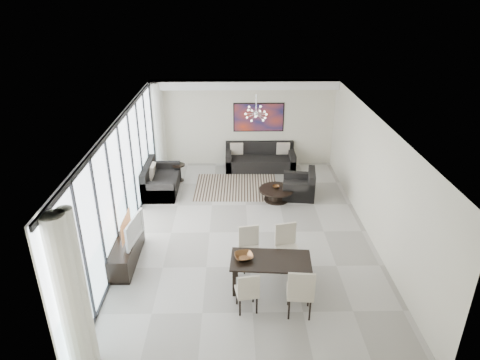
{
  "coord_description": "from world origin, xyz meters",
  "views": [
    {
      "loc": [
        -0.35,
        -9.19,
        5.71
      ],
      "look_at": [
        -0.19,
        0.43,
        1.25
      ],
      "focal_mm": 32.0,
      "sensor_mm": 36.0,
      "label": 1
    }
  ],
  "objects_px": {
    "tv_console": "(126,250)",
    "dining_table": "(271,263)",
    "coffee_table": "(276,194)",
    "sofa_main": "(260,160)",
    "television": "(130,229)"
  },
  "relations": [
    {
      "from": "sofa_main",
      "to": "tv_console",
      "type": "height_order",
      "value": "sofa_main"
    },
    {
      "from": "coffee_table",
      "to": "television",
      "type": "bearing_deg",
      "value": -140.06
    },
    {
      "from": "television",
      "to": "dining_table",
      "type": "relative_size",
      "value": 0.59
    },
    {
      "from": "coffee_table",
      "to": "sofa_main",
      "type": "relative_size",
      "value": 0.44
    },
    {
      "from": "tv_console",
      "to": "coffee_table",
      "type": "bearing_deg",
      "value": 38.53
    },
    {
      "from": "sofa_main",
      "to": "television",
      "type": "relative_size",
      "value": 2.34
    },
    {
      "from": "tv_console",
      "to": "dining_table",
      "type": "height_order",
      "value": "dining_table"
    },
    {
      "from": "sofa_main",
      "to": "tv_console",
      "type": "bearing_deg",
      "value": -122.31
    },
    {
      "from": "sofa_main",
      "to": "dining_table",
      "type": "relative_size",
      "value": 1.38
    },
    {
      "from": "television",
      "to": "tv_console",
      "type": "bearing_deg",
      "value": 93.4
    },
    {
      "from": "sofa_main",
      "to": "dining_table",
      "type": "bearing_deg",
      "value": -91.49
    },
    {
      "from": "dining_table",
      "to": "sofa_main",
      "type": "bearing_deg",
      "value": 88.51
    },
    {
      "from": "sofa_main",
      "to": "dining_table",
      "type": "xyz_separation_m",
      "value": [
        -0.16,
        -6.19,
        0.3
      ]
    },
    {
      "from": "television",
      "to": "dining_table",
      "type": "distance_m",
      "value": 3.14
    },
    {
      "from": "sofa_main",
      "to": "dining_table",
      "type": "distance_m",
      "value": 6.2
    }
  ]
}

